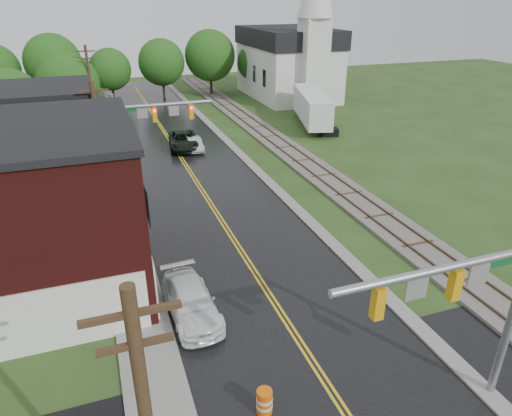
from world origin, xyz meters
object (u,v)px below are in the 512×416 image
traffic_signal_near (471,294)px  sedan_silver (194,144)px  pickup_white (191,302)px  tree_left_e (70,86)px  tree_left_c (12,104)px  semi_trailer (312,106)px  utility_pole_c (91,89)px  church (291,56)px  suv_dark (183,141)px  utility_pole_b (102,151)px  traffic_signal_far (145,123)px  construction_barrel (264,402)px

traffic_signal_near → sedan_silver: size_ratio=2.01×
pickup_white → tree_left_e: bearing=94.9°
traffic_signal_near → tree_left_c: (-17.32, 37.90, -0.46)m
semi_trailer → tree_left_e: bearing=164.5°
utility_pole_c → church: bearing=20.0°
traffic_signal_near → suv_dark: traffic_signal_near is taller
utility_pole_c → suv_dark: size_ratio=1.60×
utility_pole_b → tree_left_c: bearing=111.5°
utility_pole_b → tree_left_e: 23.99m
sedan_silver → semi_trailer: (14.45, 4.42, 1.62)m
tree_left_c → traffic_signal_far: bearing=-51.2°
church → semi_trailer: church is taller
pickup_white → semi_trailer: 35.07m
church → traffic_signal_near: (-16.53, -51.74, -0.87)m
church → utility_pole_c: church is taller
traffic_signal_far → utility_pole_c: size_ratio=0.82×
suv_dark → semi_trailer: (15.34, 3.52, 1.44)m
church → construction_barrel: (-22.70, -49.74, -5.33)m
suv_dark → semi_trailer: bearing=20.1°
suv_dark → sedan_silver: 1.28m
utility_pole_b → utility_pole_c: 22.00m
tree_left_c → semi_trailer: (29.99, -0.92, -2.29)m
tree_left_c → semi_trailer: size_ratio=0.64×
tree_left_c → sedan_silver: size_ratio=2.10×
traffic_signal_far → semi_trailer: 23.14m
tree_left_e → church: bearing=15.2°
semi_trailer → construction_barrel: bearing=-118.3°
traffic_signal_near → tree_left_c: size_ratio=0.96×
utility_pole_b → sedan_silver: (8.49, 12.56, -4.12)m
traffic_signal_near → construction_barrel: traffic_signal_near is taller
pickup_white → semi_trailer: bearing=52.1°
traffic_signal_far → tree_left_e: tree_left_e is taller
traffic_signal_near → suv_dark: 33.83m
tree_left_c → sedan_silver: 16.89m
church → sedan_silver: church is taller
tree_left_c → utility_pole_b: bearing=-68.5°
utility_pole_b → tree_left_e: size_ratio=1.10×
traffic_signal_far → pickup_white: bearing=-91.7°
utility_pole_c → pickup_white: (2.85, -33.73, -3.99)m
traffic_signal_far → pickup_white: traffic_signal_far is taller
traffic_signal_far → utility_pole_c: (-3.33, 17.00, -0.25)m
traffic_signal_near → semi_trailer: bearing=71.1°
traffic_signal_far → pickup_white: 17.26m
traffic_signal_near → tree_left_e: size_ratio=0.90×
utility_pole_c → tree_left_c: 8.16m
church → pickup_white: (-23.95, -43.46, -5.10)m
traffic_signal_near → pickup_white: 11.90m
church → tree_left_c: 36.59m
utility_pole_b → pickup_white: 12.71m
semi_trailer → sedan_silver: bearing=-163.0°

